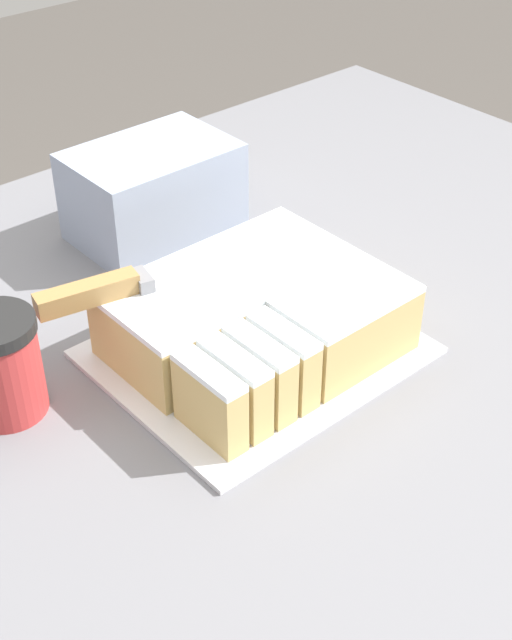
{
  "coord_description": "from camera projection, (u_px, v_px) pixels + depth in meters",
  "views": [
    {
      "loc": [
        -0.52,
        -0.56,
        1.52
      ],
      "look_at": [
        -0.02,
        0.01,
        0.96
      ],
      "focal_mm": 50.0,
      "sensor_mm": 36.0,
      "label": 1
    }
  ],
  "objects": [
    {
      "name": "storage_box",
      "position": [
        153.0,
        192.0,
        1.14
      ],
      "size": [
        0.2,
        0.14,
        0.12
      ],
      "color": "#8C99B2",
      "rests_on": "countertop"
    },
    {
      "name": "countertop",
      "position": [
        271.0,
        609.0,
        1.24
      ],
      "size": [
        1.4,
        1.1,
        0.92
      ],
      "color": "slate",
      "rests_on": "ground_plane"
    },
    {
      "name": "cake",
      "position": [
        257.0,
        317.0,
        0.95
      ],
      "size": [
        0.27,
        0.22,
        0.08
      ],
      "color": "tan",
      "rests_on": "cake_board"
    },
    {
      "name": "cake_board",
      "position": [
        256.0,
        352.0,
        0.97
      ],
      "size": [
        0.32,
        0.27,
        0.01
      ],
      "color": "silver",
      "rests_on": "countertop"
    },
    {
      "name": "knife",
      "position": [
        127.0,
        284.0,
        0.91
      ],
      "size": [
        0.31,
        0.09,
        0.02
      ],
      "rotation": [
        0.0,
        0.0,
        -0.2
      ],
      "color": "silver",
      "rests_on": "cake"
    },
    {
      "name": "coffee_cup",
      "position": [
        1.0,
        366.0,
        0.87
      ],
      "size": [
        0.08,
        0.08,
        0.11
      ],
      "color": "#B23333",
      "rests_on": "countertop"
    }
  ]
}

